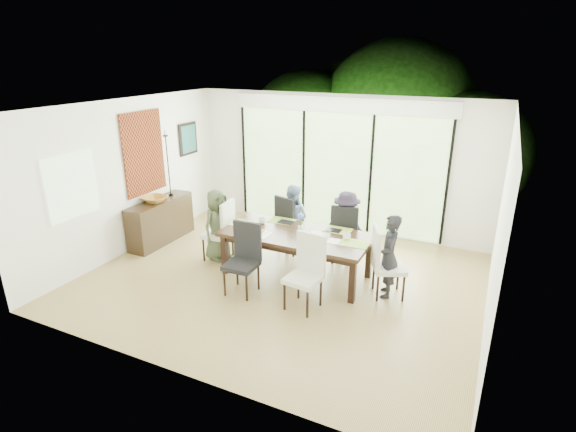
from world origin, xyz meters
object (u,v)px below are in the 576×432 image
at_px(vase, 301,229).
at_px(cup_a, 262,221).
at_px(table_top, 296,235).
at_px(cup_b, 302,234).
at_px(person_right_end, 389,256).
at_px(person_far_left, 293,219).
at_px(chair_far_left, 293,223).
at_px(chair_left_end, 217,230).
at_px(person_far_right, 346,227).
at_px(chair_near_left, 241,260).
at_px(cup_c, 347,237).
at_px(chair_near_right, 303,274).
at_px(laptop, 247,226).
at_px(chair_right_end, 390,262).
at_px(bowl, 155,199).
at_px(person_left_end, 218,225).
at_px(chair_far_right, 346,232).
at_px(sideboard, 161,221).

relative_size(vase, cup_a, 0.97).
relative_size(table_top, cup_b, 24.00).
relative_size(person_right_end, person_far_left, 1.00).
height_order(chair_far_left, cup_a, chair_far_left).
height_order(chair_left_end, person_far_right, person_far_right).
bearing_deg(person_right_end, person_far_right, -145.89).
relative_size(chair_far_left, chair_near_left, 1.00).
xyz_separation_m(vase, cup_c, (0.75, 0.05, -0.01)).
distance_m(chair_near_right, laptop, 1.57).
xyz_separation_m(chair_right_end, cup_b, (-1.35, -0.10, 0.24)).
relative_size(table_top, laptop, 7.27).
height_order(person_far_right, vase, person_far_right).
xyz_separation_m(chair_far_left, bowl, (-2.45, -0.78, 0.33)).
bearing_deg(chair_near_left, bowl, 157.18).
height_order(chair_right_end, chair_near_left, same).
bearing_deg(cup_c, person_left_end, -177.49).
height_order(vase, cup_b, vase).
xyz_separation_m(chair_far_left, chair_far_right, (1.00, 0.00, 0.00)).
height_order(chair_right_end, person_far_left, person_far_left).
relative_size(cup_b, bowl, 0.23).
relative_size(person_far_left, cup_b, 12.90).
bearing_deg(chair_far_right, cup_c, 101.16).
relative_size(person_far_left, laptop, 3.91).
relative_size(chair_near_right, person_far_left, 0.85).
distance_m(cup_c, bowl, 3.71).
bearing_deg(bowl, person_left_end, -2.99).
relative_size(chair_near_right, cup_c, 8.87).
xyz_separation_m(person_far_right, laptop, (-1.40, -0.93, 0.12)).
bearing_deg(sideboard, table_top, -3.43).
height_order(person_far_left, cup_a, person_far_left).
relative_size(chair_right_end, person_right_end, 0.85).
xyz_separation_m(sideboard, bowl, (0.00, -0.10, 0.46)).
xyz_separation_m(chair_far_left, chair_near_right, (0.95, -1.72, 0.00)).
relative_size(chair_near_left, bowl, 2.48).
bearing_deg(table_top, cup_b, -33.69).
bearing_deg(laptop, cup_b, -10.54).
bearing_deg(vase, chair_right_end, -1.97).
bearing_deg(sideboard, chair_near_right, -17.05).
distance_m(table_top, bowl, 2.91).
distance_m(chair_far_right, chair_near_left, 2.02).
bearing_deg(cup_c, person_far_right, 108.90).
bearing_deg(chair_near_right, bowl, 172.07).
distance_m(chair_right_end, person_left_end, 2.98).
distance_m(chair_near_left, cup_b, 1.04).
bearing_deg(person_far_left, vase, 127.07).
height_order(chair_far_left, sideboard, chair_far_left).
relative_size(person_right_end, cup_a, 10.40).
height_order(chair_near_right, person_far_right, person_far_right).
relative_size(chair_near_left, cup_c, 8.87).
bearing_deg(chair_far_right, person_left_end, 15.45).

